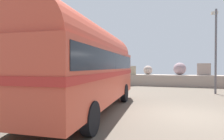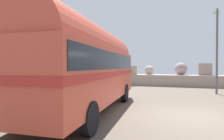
# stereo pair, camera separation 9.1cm
# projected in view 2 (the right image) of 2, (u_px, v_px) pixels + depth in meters

# --- Properties ---
(ground) EXTENTS (32.00, 26.00, 0.02)m
(ground) POSITION_uv_depth(u_px,v_px,m) (186.00, 116.00, 7.41)
(ground) COLOR brown
(breakwater) EXTENTS (31.36, 2.35, 2.40)m
(breakwater) POSITION_uv_depth(u_px,v_px,m) (182.00, 79.00, 18.52)
(breakwater) COLOR #A09184
(breakwater) RESTS_ON ground
(vintage_coach) EXTENTS (3.02, 8.73, 3.70)m
(vintage_coach) POSITION_uv_depth(u_px,v_px,m) (87.00, 64.00, 8.03)
(vintage_coach) COLOR black
(vintage_coach) RESTS_ON ground
(lamp_post) EXTENTS (0.44, 0.87, 5.94)m
(lamp_post) POSITION_uv_depth(u_px,v_px,m) (217.00, 46.00, 13.29)
(lamp_post) COLOR #5B5B60
(lamp_post) RESTS_ON ground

